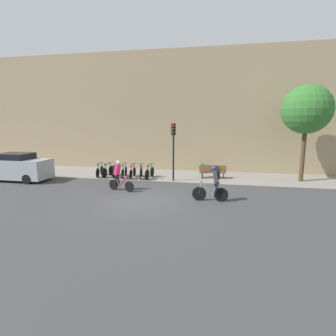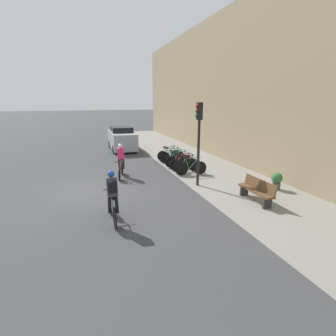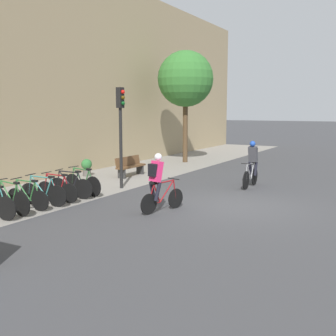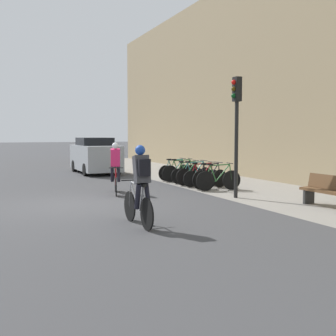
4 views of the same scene
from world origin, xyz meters
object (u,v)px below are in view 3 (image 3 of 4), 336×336
at_px(cyclist_grey, 252,163).
at_px(traffic_light_pole, 121,119).
at_px(parked_bike_4, 57,190).
at_px(parked_bike_6, 83,183).
at_px(parked_bike_5, 70,187).
at_px(parked_bike_3, 43,193).
at_px(bench, 130,166).
at_px(cyclist_pink, 158,181).
at_px(parked_bike_2, 28,197).
at_px(potted_plant, 87,166).
at_px(parked_bike_1, 11,200).

bearing_deg(cyclist_grey, traffic_light_pole, 123.14).
distance_m(parked_bike_4, parked_bike_6, 1.25).
height_order(parked_bike_5, parked_bike_6, parked_bike_6).
height_order(parked_bike_6, traffic_light_pole, traffic_light_pole).
bearing_deg(traffic_light_pole, parked_bike_4, 171.97).
xyz_separation_m(parked_bike_4, traffic_light_pole, (3.00, -0.42, 2.24)).
bearing_deg(parked_bike_3, parked_bike_6, 0.02).
bearing_deg(bench, cyclist_pink, -138.98).
height_order(parked_bike_3, parked_bike_6, parked_bike_6).
relative_size(parked_bike_2, bench, 0.86).
bearing_deg(potted_plant, bench, -62.18).
bearing_deg(potted_plant, parked_bike_1, -157.63).
xyz_separation_m(parked_bike_4, bench, (5.58, 0.95, 0.08)).
distance_m(parked_bike_3, traffic_light_pole, 4.27).
distance_m(cyclist_grey, parked_bike_3, 7.93).
distance_m(traffic_light_pole, potted_plant, 4.16).
bearing_deg(parked_bike_6, parked_bike_2, -179.99).
relative_size(parked_bike_1, parked_bike_3, 0.99).
distance_m(parked_bike_1, traffic_light_pole, 5.37).
xyz_separation_m(traffic_light_pole, bench, (2.58, 1.37, -2.16)).
relative_size(parked_bike_1, potted_plant, 2.20).
distance_m(parked_bike_5, potted_plant, 4.85).
distance_m(cyclist_pink, parked_bike_6, 3.73).
relative_size(bench, potted_plant, 2.35).
bearing_deg(parked_bike_2, cyclist_pink, -65.64).
xyz_separation_m(bench, potted_plant, (-0.92, 1.75, -0.04)).
xyz_separation_m(parked_bike_2, parked_bike_4, (1.25, -0.00, 0.01)).
xyz_separation_m(parked_bike_1, parked_bike_3, (1.25, -0.00, -0.01)).
relative_size(cyclist_grey, parked_bike_5, 1.08).
xyz_separation_m(parked_bike_6, traffic_light_pole, (1.76, -0.42, 2.21)).
xyz_separation_m(cyclist_grey, bench, (-0.19, 5.61, -0.47)).
bearing_deg(cyclist_pink, parked_bike_4, 95.97).
relative_size(parked_bike_3, potted_plant, 2.23).
xyz_separation_m(parked_bike_3, parked_bike_5, (1.25, 0.00, 0.00)).
xyz_separation_m(cyclist_grey, parked_bike_1, (-7.65, 4.67, -0.53)).
xyz_separation_m(cyclist_pink, parked_bike_2, (-1.62, 3.59, -0.56)).
bearing_deg(parked_bike_4, bench, 9.61).
height_order(parked_bike_2, parked_bike_5, parked_bike_5).
bearing_deg(parked_bike_1, parked_bike_6, -0.01).
xyz_separation_m(parked_bike_4, parked_bike_6, (1.25, 0.00, 0.02)).
bearing_deg(traffic_light_pole, parked_bike_3, 173.34).
distance_m(traffic_light_pole, bench, 3.63).
relative_size(cyclist_pink, parked_bike_3, 1.00).
bearing_deg(cyclist_pink, parked_bike_6, 76.34).
bearing_deg(parked_bike_5, potted_plant, 33.67).
bearing_deg(cyclist_pink, cyclist_grey, -11.29).
distance_m(parked_bike_4, potted_plant, 5.38).
bearing_deg(cyclist_pink, parked_bike_2, 114.36).
bearing_deg(parked_bike_3, cyclist_pink, -74.44).
distance_m(parked_bike_3, parked_bike_6, 1.87).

